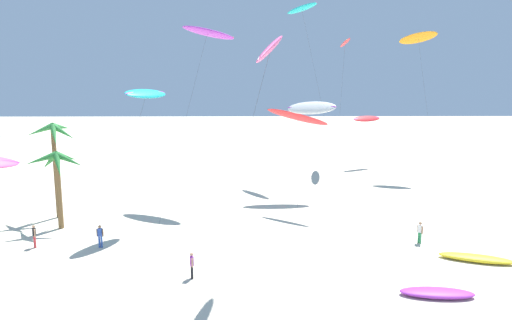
# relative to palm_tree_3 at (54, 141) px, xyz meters

# --- Properties ---
(palm_tree_3) EXTENTS (3.88, 3.81, 8.31)m
(palm_tree_3) POSITION_rel_palm_tree_3_xyz_m (0.00, 0.00, 0.00)
(palm_tree_3) COLOR brown
(palm_tree_3) RESTS_ON ground
(palm_tree_4) EXTENTS (4.41, 4.15, 6.33)m
(palm_tree_4) POSITION_rel_palm_tree_3_xyz_m (1.46, -3.16, -1.74)
(palm_tree_4) COLOR brown
(palm_tree_4) RESTS_ON ground
(flying_kite_0) EXTENTS (4.82, 4.63, 7.19)m
(flying_kite_0) POSITION_rel_palm_tree_3_xyz_m (32.88, 24.07, -0.01)
(flying_kite_0) COLOR red
(flying_kite_0) RESTS_ON ground
(flying_kite_1) EXTENTS (4.85, 6.69, 14.97)m
(flying_kite_1) POSITION_rel_palm_tree_3_xyz_m (17.91, -12.75, 6.92)
(flying_kite_1) COLOR #EA5193
(flying_kite_1) RESTS_ON ground
(flying_kite_2) EXTENTS (4.66, 4.78, 11.32)m
(flying_kite_2) POSITION_rel_palm_tree_3_xyz_m (8.71, -3.22, 4.12)
(flying_kite_2) COLOR #19B2B7
(flying_kite_2) RESTS_ON ground
(flying_kite_3) EXTENTS (5.85, 7.37, 20.78)m
(flying_kite_3) POSITION_rel_palm_tree_3_xyz_m (22.90, 16.60, 13.40)
(flying_kite_3) COLOR #19B2B7
(flying_kite_3) RESTS_ON ground
(flying_kite_4) EXTENTS (2.78, 8.70, 17.43)m
(flying_kite_4) POSITION_rel_palm_tree_3_xyz_m (29.58, 24.00, 10.12)
(flying_kite_4) COLOR red
(flying_kite_4) RESTS_ON ground
(flying_kite_5) EXTENTS (6.40, 12.41, 17.53)m
(flying_kite_5) POSITION_rel_palm_tree_3_xyz_m (12.73, 6.16, 9.65)
(flying_kite_5) COLOR purple
(flying_kite_5) RESTS_ON ground
(flying_kite_6) EXTENTS (4.66, 4.40, 10.20)m
(flying_kite_6) POSITION_rel_palm_tree_3_xyz_m (22.31, 2.27, 2.70)
(flying_kite_6) COLOR white
(flying_kite_6) RESTS_ON ground
(flying_kite_7) EXTENTS (6.19, 10.46, 9.47)m
(flying_kite_7) POSITION_rel_palm_tree_3_xyz_m (21.55, 6.65, 1.55)
(flying_kite_7) COLOR red
(flying_kite_7) RESTS_ON ground
(flying_kite_10) EXTENTS (4.77, 3.27, 18.06)m
(flying_kite_10) POSITION_rel_palm_tree_3_xyz_m (37.39, 18.45, 10.28)
(flying_kite_10) COLOR orange
(flying_kite_10) RESTS_ON ground
(grounded_kite_0) EXTENTS (4.80, 2.77, 0.42)m
(grounded_kite_0) POSITION_rel_palm_tree_3_xyz_m (31.72, -10.69, -6.48)
(grounded_kite_0) COLOR yellow
(grounded_kite_0) RESTS_ON ground
(grounded_kite_1) EXTENTS (4.19, 1.79, 0.41)m
(grounded_kite_1) POSITION_rel_palm_tree_3_xyz_m (27.09, -15.74, -6.49)
(grounded_kite_1) COLOR purple
(grounded_kite_1) RESTS_ON ground
(person_foreground_walker) EXTENTS (0.51, 0.21, 1.66)m
(person_foreground_walker) POSITION_rel_palm_tree_3_xyz_m (6.03, -7.70, -5.79)
(person_foreground_walker) COLOR #284CA3
(person_foreground_walker) RESTS_ON ground
(person_near_left) EXTENTS (0.34, 0.43, 1.68)m
(person_near_left) POSITION_rel_palm_tree_3_xyz_m (1.34, -7.67, -5.77)
(person_near_left) COLOR red
(person_near_left) RESTS_ON ground
(person_near_right) EXTENTS (0.27, 0.49, 1.64)m
(person_near_right) POSITION_rel_palm_tree_3_xyz_m (13.23, -13.16, -5.80)
(person_near_right) COLOR black
(person_near_right) RESTS_ON ground
(person_far_watcher) EXTENTS (0.33, 0.45, 1.63)m
(person_far_watcher) POSITION_rel_palm_tree_3_xyz_m (29.20, -7.21, -5.81)
(person_far_watcher) COLOR #338E56
(person_far_watcher) RESTS_ON ground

